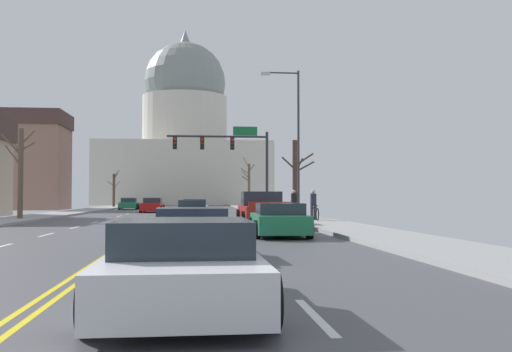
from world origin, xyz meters
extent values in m
cube|color=#48484D|center=(0.00, 0.00, -0.03)|extent=(14.00, 180.00, 0.06)
cube|color=yellow|center=(-0.12, 0.00, 0.00)|extent=(0.10, 176.40, 0.00)
cube|color=yellow|center=(0.12, 0.00, 0.00)|extent=(0.10, 176.40, 0.00)
cube|color=silver|center=(3.50, -24.10, 0.00)|extent=(0.12, 2.20, 0.00)
cube|color=silver|center=(3.50, -18.90, 0.00)|extent=(0.12, 2.20, 0.00)
cube|color=silver|center=(3.50, -13.70, 0.00)|extent=(0.12, 2.20, 0.00)
cube|color=silver|center=(3.50, -8.50, 0.00)|extent=(0.12, 2.20, 0.00)
cube|color=silver|center=(3.50, -3.30, 0.00)|extent=(0.12, 2.20, 0.00)
cube|color=silver|center=(3.50, 1.90, 0.00)|extent=(0.12, 2.20, 0.00)
cube|color=silver|center=(3.50, 7.10, 0.00)|extent=(0.12, 2.20, 0.00)
cube|color=silver|center=(3.50, 12.30, 0.00)|extent=(0.12, 2.20, 0.00)
cube|color=silver|center=(3.50, 17.50, 0.00)|extent=(0.12, 2.20, 0.00)
cube|color=silver|center=(3.50, 22.70, 0.00)|extent=(0.12, 2.20, 0.00)
cube|color=silver|center=(3.50, 27.90, 0.00)|extent=(0.12, 2.20, 0.00)
cube|color=silver|center=(3.50, 33.10, 0.00)|extent=(0.12, 2.20, 0.00)
cube|color=silver|center=(3.50, 38.30, 0.00)|extent=(0.12, 2.20, 0.00)
cube|color=silver|center=(3.50, 43.50, 0.00)|extent=(0.12, 2.20, 0.00)
cube|color=silver|center=(3.50, 48.70, 0.00)|extent=(0.12, 2.20, 0.00)
cube|color=silver|center=(3.50, 53.90, 0.00)|extent=(0.12, 2.20, 0.00)
cube|color=silver|center=(3.50, 59.10, 0.00)|extent=(0.12, 2.20, 0.00)
cube|color=silver|center=(3.50, 64.30, 0.00)|extent=(0.12, 2.20, 0.00)
cube|color=silver|center=(-3.50, -13.70, 0.00)|extent=(0.12, 2.20, 0.00)
cube|color=silver|center=(-3.50, -8.50, 0.00)|extent=(0.12, 2.20, 0.00)
cube|color=silver|center=(-3.50, -3.30, 0.00)|extent=(0.12, 2.20, 0.00)
cube|color=silver|center=(-3.50, 1.90, 0.00)|extent=(0.12, 2.20, 0.00)
cube|color=silver|center=(-3.50, 7.10, 0.00)|extent=(0.12, 2.20, 0.00)
cube|color=silver|center=(-3.50, 12.30, 0.00)|extent=(0.12, 2.20, 0.00)
cube|color=silver|center=(-3.50, 17.50, 0.00)|extent=(0.12, 2.20, 0.00)
cube|color=silver|center=(-3.50, 22.70, 0.00)|extent=(0.12, 2.20, 0.00)
cube|color=silver|center=(-3.50, 27.90, 0.00)|extent=(0.12, 2.20, 0.00)
cube|color=silver|center=(-3.50, 33.10, 0.00)|extent=(0.12, 2.20, 0.00)
cube|color=silver|center=(-3.50, 38.30, 0.00)|extent=(0.12, 2.20, 0.00)
cube|color=silver|center=(-3.50, 43.50, 0.00)|extent=(0.12, 2.20, 0.00)
cube|color=silver|center=(-3.50, 48.70, 0.00)|extent=(0.12, 2.20, 0.00)
cube|color=silver|center=(-3.50, 53.90, 0.00)|extent=(0.12, 2.20, 0.00)
cube|color=silver|center=(-3.50, 59.10, 0.00)|extent=(0.12, 2.20, 0.00)
cube|color=silver|center=(-3.50, 64.30, 0.00)|extent=(0.12, 2.20, 0.00)
cube|color=gray|center=(8.50, 0.00, 0.07)|extent=(3.00, 180.00, 0.14)
cylinder|color=#28282D|center=(7.60, 14.34, 3.32)|extent=(0.22, 0.22, 6.37)
cylinder|color=#28282D|center=(3.70, 14.34, 6.11)|extent=(7.80, 0.16, 0.16)
cube|color=black|center=(4.87, 14.34, 5.55)|extent=(0.32, 0.28, 0.92)
sphere|color=red|center=(4.87, 14.18, 5.83)|extent=(0.22, 0.22, 0.22)
sphere|color=#332B05|center=(4.87, 14.18, 5.55)|extent=(0.22, 0.22, 0.22)
sphere|color=black|center=(4.87, 14.18, 5.27)|extent=(0.22, 0.22, 0.22)
cube|color=black|center=(2.53, 14.34, 5.55)|extent=(0.32, 0.28, 0.92)
sphere|color=red|center=(2.53, 14.18, 5.83)|extent=(0.22, 0.22, 0.22)
sphere|color=#332B05|center=(2.53, 14.18, 5.55)|extent=(0.22, 0.22, 0.22)
sphere|color=black|center=(2.53, 14.18, 5.27)|extent=(0.22, 0.22, 0.22)
cube|color=black|center=(0.42, 14.34, 5.55)|extent=(0.32, 0.28, 0.92)
sphere|color=red|center=(0.42, 14.18, 5.83)|extent=(0.22, 0.22, 0.22)
sphere|color=#332B05|center=(0.42, 14.18, 5.55)|extent=(0.22, 0.22, 0.22)
sphere|color=black|center=(0.42, 14.18, 5.27)|extent=(0.22, 0.22, 0.22)
cube|color=#146033|center=(5.88, 14.36, 6.56)|extent=(1.90, 0.06, 0.70)
cylinder|color=#333338|center=(8.20, 3.54, 4.59)|extent=(0.14, 0.14, 8.90)
cylinder|color=#333338|center=(7.19, 3.54, 8.89)|extent=(2.02, 0.09, 0.09)
cube|color=#B2B2AD|center=(6.18, 3.54, 8.82)|extent=(0.56, 0.24, 0.16)
cube|color=beige|center=(0.00, 74.31, 5.32)|extent=(29.64, 21.71, 10.64)
cylinder|color=beige|center=(0.00, 74.31, 15.00)|extent=(15.12, 15.12, 8.72)
sphere|color=gray|center=(0.00, 74.31, 21.91)|extent=(14.57, 14.57, 14.57)
cone|color=gray|center=(0.00, 74.31, 30.39)|extent=(1.80, 1.80, 2.40)
cube|color=silver|center=(1.96, 10.02, 0.50)|extent=(1.81, 4.43, 0.68)
cube|color=#232D38|center=(1.96, 9.93, 1.04)|extent=(1.57, 2.06, 0.40)
cylinder|color=black|center=(1.06, 11.37, 0.32)|extent=(0.23, 0.64, 0.64)
cylinder|color=black|center=(2.81, 11.40, 0.32)|extent=(0.23, 0.64, 0.64)
cylinder|color=black|center=(1.11, 8.65, 0.32)|extent=(0.23, 0.64, 0.64)
cylinder|color=black|center=(2.85, 8.68, 0.32)|extent=(0.23, 0.64, 0.64)
cube|color=black|center=(1.86, 3.48, 0.48)|extent=(1.84, 4.57, 0.63)
cube|color=#232D38|center=(1.86, 3.11, 1.01)|extent=(1.58, 1.99, 0.43)
cylinder|color=black|center=(1.01, 4.90, 0.32)|extent=(0.23, 0.64, 0.64)
cylinder|color=black|center=(2.77, 4.87, 0.32)|extent=(0.23, 0.64, 0.64)
cylinder|color=black|center=(0.96, 2.09, 0.32)|extent=(0.23, 0.64, 0.64)
cylinder|color=black|center=(2.72, 2.06, 0.32)|extent=(0.23, 0.64, 0.64)
cube|color=maroon|center=(5.20, -3.75, 0.60)|extent=(2.03, 5.76, 0.77)
cube|color=#1E2833|center=(5.21, -2.94, 1.33)|extent=(1.84, 1.97, 0.68)
cube|color=maroon|center=(5.18, -6.56, 1.10)|extent=(1.83, 0.11, 0.22)
cylinder|color=black|center=(4.22, -2.02, 0.40)|extent=(0.29, 0.80, 0.80)
cylinder|color=black|center=(6.21, -2.03, 0.40)|extent=(0.29, 0.80, 0.80)
cylinder|color=black|center=(4.19, -5.46, 0.40)|extent=(0.29, 0.80, 0.80)
cylinder|color=black|center=(6.18, -5.48, 0.40)|extent=(0.29, 0.80, 0.80)
cube|color=#1E7247|center=(5.06, -10.03, 0.48)|extent=(1.92, 4.56, 0.63)
cube|color=#232D38|center=(5.06, -10.36, 0.99)|extent=(1.64, 2.19, 0.41)
cylinder|color=black|center=(4.21, -8.61, 0.32)|extent=(0.24, 0.65, 0.64)
cylinder|color=black|center=(6.00, -8.66, 0.32)|extent=(0.24, 0.65, 0.64)
cylinder|color=black|center=(4.13, -11.40, 0.32)|extent=(0.24, 0.65, 0.64)
cylinder|color=black|center=(5.92, -11.45, 0.32)|extent=(0.24, 0.65, 0.64)
cube|color=navy|center=(1.93, -16.42, 0.46)|extent=(2.02, 4.73, 0.60)
cube|color=#232D38|center=(1.95, -16.88, 0.96)|extent=(1.70, 2.04, 0.40)
cylinder|color=black|center=(0.96, -15.01, 0.32)|extent=(0.24, 0.65, 0.64)
cylinder|color=black|center=(2.80, -14.94, 0.32)|extent=(0.24, 0.65, 0.64)
cylinder|color=black|center=(1.07, -17.90, 0.32)|extent=(0.24, 0.65, 0.64)
cylinder|color=black|center=(2.91, -17.83, 0.32)|extent=(0.24, 0.65, 0.64)
cube|color=silver|center=(1.91, -23.48, 0.44)|extent=(1.91, 4.30, 0.56)
cube|color=#232D38|center=(1.91, -23.58, 0.93)|extent=(1.67, 1.97, 0.42)
cylinder|color=black|center=(0.96, -22.16, 0.32)|extent=(0.23, 0.64, 0.64)
cylinder|color=black|center=(2.84, -22.14, 0.32)|extent=(0.23, 0.64, 0.64)
cylinder|color=black|center=(0.98, -24.81, 0.32)|extent=(0.23, 0.64, 0.64)
cylinder|color=black|center=(2.86, -24.80, 0.32)|extent=(0.23, 0.64, 0.64)
cube|color=#B71414|center=(-1.86, 22.30, 0.51)|extent=(1.85, 4.57, 0.69)
cube|color=#232D38|center=(-1.85, 22.75, 1.08)|extent=(1.58, 2.13, 0.45)
cylinder|color=black|center=(-1.02, 20.87, 0.32)|extent=(0.24, 0.65, 0.64)
cylinder|color=black|center=(-2.76, 20.91, 0.32)|extent=(0.24, 0.65, 0.64)
cylinder|color=black|center=(-0.96, 23.68, 0.32)|extent=(0.24, 0.65, 0.64)
cylinder|color=black|center=(-2.69, 23.72, 0.32)|extent=(0.24, 0.65, 0.64)
cube|color=#1E7247|center=(-5.28, 34.19, 0.48)|extent=(1.94, 4.49, 0.64)
cube|color=#232D38|center=(-5.28, 34.38, 1.03)|extent=(1.66, 2.25, 0.48)
cylinder|color=black|center=(-4.33, 32.84, 0.32)|extent=(0.24, 0.65, 0.64)
cylinder|color=black|center=(-6.14, 32.79, 0.32)|extent=(0.24, 0.65, 0.64)
cylinder|color=black|center=(-4.42, 35.59, 0.32)|extent=(0.24, 0.65, 0.64)
cylinder|color=black|center=(-6.22, 35.54, 0.32)|extent=(0.24, 0.65, 0.64)
cube|color=#8C6656|center=(-16.35, 34.03, 4.46)|extent=(8.49, 6.98, 8.92)
cube|color=#47332D|center=(-16.35, 34.03, 9.73)|extent=(8.83, 7.26, 1.62)
cylinder|color=#423328|center=(8.31, 5.44, 2.57)|extent=(0.32, 0.32, 4.87)
cylinder|color=#423328|center=(8.57, 5.49, 3.40)|extent=(0.64, 0.24, 0.96)
cylinder|color=#423328|center=(8.91, 5.37, 3.30)|extent=(1.27, 0.26, 0.77)
cylinder|color=#423328|center=(8.87, 5.31, 3.77)|extent=(1.22, 0.39, 0.86)
cylinder|color=#423328|center=(8.34, 5.77, 3.76)|extent=(0.16, 0.72, 0.87)
cylinder|color=#423328|center=(7.91, 5.53, 3.55)|extent=(0.89, 0.29, 0.84)
cylinder|color=brown|center=(-8.31, 4.77, 2.81)|extent=(0.31, 0.31, 5.35)
cylinder|color=brown|center=(-8.04, 5.20, 4.45)|extent=(0.65, 0.96, 0.62)
cylinder|color=brown|center=(-8.61, 5.20, 4.25)|extent=(0.69, 0.94, 0.88)
cylinder|color=brown|center=(-8.82, 5.01, 3.86)|extent=(1.11, 0.58, 1.27)
cylinder|color=brown|center=(-8.01, 5.08, 4.97)|extent=(0.71, 0.73, 0.96)
cylinder|color=brown|center=(-8.90, 4.88, 4.52)|extent=(1.29, 0.33, 1.33)
cylinder|color=brown|center=(8.56, 40.54, 2.80)|extent=(0.31, 0.31, 5.32)
cylinder|color=brown|center=(8.11, 40.58, 4.14)|extent=(0.97, 0.17, 1.03)
cylinder|color=brown|center=(8.25, 41.04, 5.64)|extent=(0.71, 1.09, 1.49)
cylinder|color=brown|center=(8.88, 40.56, 4.95)|extent=(0.74, 0.14, 0.93)
cylinder|color=brown|center=(8.13, 40.47, 3.61)|extent=(0.94, 0.26, 0.69)
cylinder|color=brown|center=(8.07, 40.70, 4.55)|extent=(1.04, 0.40, 0.77)
cylinder|color=#4C3D2D|center=(-8.40, 44.97, 2.24)|extent=(0.34, 0.34, 4.19)
cylinder|color=#4C3D2D|center=(-8.12, 45.64, 2.93)|extent=(0.64, 1.40, 0.98)
cylinder|color=#4C3D2D|center=(-8.74, 44.55, 3.06)|extent=(0.77, 0.91, 0.59)
cylinder|color=#4C3D2D|center=(-8.33, 45.69, 3.92)|extent=(0.27, 1.51, 0.86)
cylinder|color=#4C3D2D|center=(-8.10, 44.48, 4.05)|extent=(0.70, 1.07, 0.72)
cylinder|color=#4C3D2D|center=(-8.09, 45.10, 4.36)|extent=(0.72, 0.36, 0.93)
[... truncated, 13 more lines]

